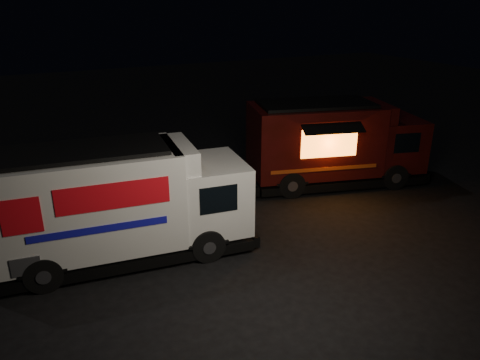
# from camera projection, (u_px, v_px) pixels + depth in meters

# --- Properties ---
(ground) EXTENTS (80.00, 80.00, 0.00)m
(ground) POSITION_uv_depth(u_px,v_px,m) (232.00, 248.00, 14.22)
(ground) COLOR black
(ground) RESTS_ON ground
(white_truck) EXTENTS (7.72, 3.42, 3.39)m
(white_truck) POSITION_uv_depth(u_px,v_px,m) (124.00, 202.00, 13.27)
(white_truck) COLOR silver
(white_truck) RESTS_ON ground
(red_truck) EXTENTS (7.68, 4.48, 3.37)m
(red_truck) POSITION_uv_depth(u_px,v_px,m) (336.00, 143.00, 18.70)
(red_truck) COLOR #3E0B0B
(red_truck) RESTS_ON ground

